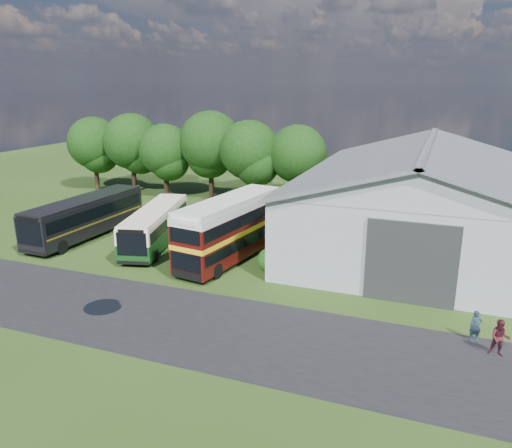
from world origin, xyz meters
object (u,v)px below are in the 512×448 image
at_px(storage_shed, 425,193).
at_px(bus_dark_single, 86,216).
at_px(visitor_a, 476,326).
at_px(bus_green_single, 156,226).
at_px(bus_maroon_double, 230,229).
at_px(visitor_b, 500,338).

xyz_separation_m(storage_shed, bus_dark_single, (-26.40, -8.14, -2.40)).
bearing_deg(visitor_a, bus_green_single, 149.01).
relative_size(bus_maroon_double, bus_dark_single, 0.91).
distance_m(bus_maroon_double, visitor_b, 19.06).
relative_size(storage_shed, bus_maroon_double, 2.25).
distance_m(storage_shed, bus_maroon_double, 15.72).
relative_size(bus_green_single, visitor_b, 5.98).
relative_size(visitor_a, visitor_b, 0.87).
bearing_deg(bus_dark_single, visitor_b, -13.32).
bearing_deg(bus_green_single, bus_maroon_double, -22.43).
distance_m(bus_green_single, bus_dark_single, 6.64).
distance_m(storage_shed, bus_green_single, 21.45).
relative_size(storage_shed, bus_green_single, 2.24).
height_order(bus_maroon_double, visitor_a, bus_maroon_double).
bearing_deg(visitor_a, visitor_b, -61.78).
height_order(bus_green_single, visitor_b, bus_green_single).
relative_size(storage_shed, visitor_a, 15.39).
xyz_separation_m(visitor_a, visitor_b, (1.01, -1.15, 0.12)).
distance_m(bus_maroon_double, visitor_a, 17.70).
relative_size(bus_green_single, bus_dark_single, 0.92).
bearing_deg(bus_dark_single, bus_green_single, 3.89).
xyz_separation_m(bus_maroon_double, bus_dark_single, (-13.57, 0.74, -0.54)).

